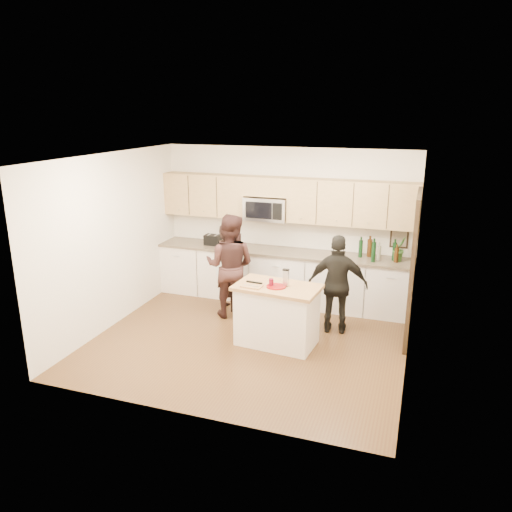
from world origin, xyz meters
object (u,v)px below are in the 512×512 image
(toaster, at_px, (213,240))
(woman_right, at_px, (338,285))
(woman_left, at_px, (229,267))
(island, at_px, (277,315))
(woman_center, at_px, (230,266))

(toaster, bearing_deg, woman_right, -20.79)
(woman_left, distance_m, woman_right, 1.94)
(island, distance_m, woman_right, 1.07)
(woman_center, bearing_deg, woman_left, -67.49)
(island, bearing_deg, woman_right, 48.20)
(woman_left, bearing_deg, woman_right, -159.32)
(island, xyz_separation_m, woman_left, (-1.16, 1.03, 0.30))
(woman_right, bearing_deg, woman_center, -9.61)
(woman_center, bearing_deg, toaster, -56.09)
(woman_center, bearing_deg, woman_right, 173.37)
(toaster, xyz_separation_m, woman_left, (0.55, -0.60, -0.28))
(island, xyz_separation_m, toaster, (-1.71, 1.63, 0.58))
(island, distance_m, toaster, 2.43)
(toaster, distance_m, woman_left, 0.86)
(island, distance_m, woman_left, 1.58)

